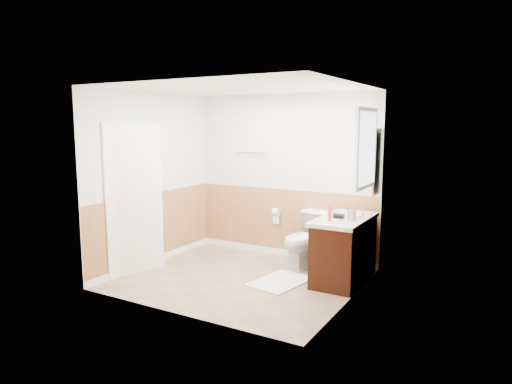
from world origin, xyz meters
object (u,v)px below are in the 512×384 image
Objects in this scene: vanity_cabinet at (344,251)px; lotion_bottle at (330,212)px; soap_dispenser at (351,213)px; toilet at (305,240)px; bath_mat at (280,282)px.

vanity_cabinet is 0.64m from lotion_bottle.
soap_dispenser reaches higher than vanity_cabinet.
bath_mat is at bearing -80.12° from toilet.
bath_mat is 0.93m from vanity_cabinet.
bath_mat is at bearing -155.56° from soap_dispenser.
vanity_cabinet is 5.00× the size of lotion_bottle.
toilet is at bearing 157.16° from vanity_cabinet.
toilet is 3.62× the size of lotion_bottle.
bath_mat is at bearing -145.31° from vanity_cabinet.
soap_dispenser reaches higher than toilet.
lotion_bottle reaches higher than vanity_cabinet.
toilet is 1.00m from lotion_bottle.
toilet is 0.86m from bath_mat.
vanity_cabinet reaches higher than toilet.
lotion_bottle is (-0.10, -0.29, 0.56)m from vanity_cabinet.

